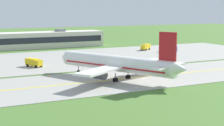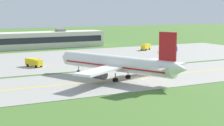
{
  "view_description": "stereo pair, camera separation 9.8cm",
  "coord_description": "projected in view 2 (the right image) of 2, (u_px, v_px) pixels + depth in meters",
  "views": [
    {
      "loc": [
        -49.15,
        -81.99,
        18.11
      ],
      "look_at": [
        -6.3,
        2.4,
        4.0
      ],
      "focal_mm": 59.67,
      "sensor_mm": 36.0,
      "label": 1
    },
    {
      "loc": [
        -49.07,
        -82.03,
        18.11
      ],
      "look_at": [
        -6.3,
        2.4,
        4.0
      ],
      "focal_mm": 59.67,
      "sensor_mm": 36.0,
      "label": 2
    }
  ],
  "objects": [
    {
      "name": "traffic_cone_near_edge",
      "position": [
        120.0,
        70.0,
        107.04
      ],
      "size": [
        0.44,
        0.44,
        0.6
      ],
      "primitive_type": "cone",
      "color": "orange",
      "rests_on": "ground"
    },
    {
      "name": "terminal_building",
      "position": [
        33.0,
        40.0,
        167.16
      ],
      "size": [
        64.64,
        11.82,
        8.39
      ],
      "color": "beige",
      "rests_on": "ground"
    },
    {
      "name": "taxiway_strip",
      "position": [
        138.0,
        78.0,
        96.97
      ],
      "size": [
        240.0,
        28.0,
        0.1
      ],
      "primitive_type": "cube",
      "color": "#9E9B93",
      "rests_on": "ground"
    },
    {
      "name": "traffic_cone_mid_edge",
      "position": [
        49.0,
        76.0,
        97.54
      ],
      "size": [
        0.44,
        0.44,
        0.6
      ],
      "primitive_type": "cone",
      "color": "orange",
      "rests_on": "ground"
    },
    {
      "name": "taxiway_centreline",
      "position": [
        138.0,
        77.0,
        96.96
      ],
      "size": [
        220.0,
        0.6,
        0.01
      ],
      "primitive_type": "cube",
      "color": "yellow",
      "rests_on": "taxiway_strip"
    },
    {
      "name": "service_truck_catering",
      "position": [
        170.0,
        49.0,
        152.06
      ],
      "size": [
        5.96,
        5.36,
        2.6
      ],
      "color": "#264CA5",
      "rests_on": "ground"
    },
    {
      "name": "service_truck_fuel",
      "position": [
        146.0,
        47.0,
        159.52
      ],
      "size": [
        6.13,
        5.03,
        2.6
      ],
      "color": "yellow",
      "rests_on": "ground"
    },
    {
      "name": "ground_plane",
      "position": [
        138.0,
        78.0,
        96.98
      ],
      "size": [
        500.0,
        500.0,
        0.0
      ],
      "primitive_type": "plane",
      "color": "#47702D"
    },
    {
      "name": "service_truck_baggage",
      "position": [
        34.0,
        62.0,
        114.23
      ],
      "size": [
        4.4,
        6.3,
        2.6
      ],
      "color": "yellow",
      "rests_on": "ground"
    },
    {
      "name": "airplane_lead",
      "position": [
        117.0,
        64.0,
        93.6
      ],
      "size": [
        31.01,
        37.52,
        12.7
      ],
      "color": "white",
      "rests_on": "ground"
    },
    {
      "name": "apron_pad",
      "position": [
        103.0,
        57.0,
        138.5
      ],
      "size": [
        140.0,
        52.0,
        0.1
      ],
      "primitive_type": "cube",
      "color": "#9E9B93",
      "rests_on": "ground"
    }
  ]
}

